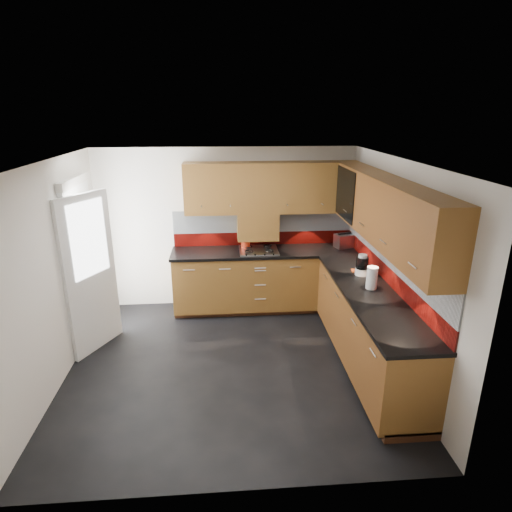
{
  "coord_description": "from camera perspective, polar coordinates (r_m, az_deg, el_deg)",
  "views": [
    {
      "loc": [
        -0.05,
        -4.43,
        2.9
      ],
      "look_at": [
        0.35,
        0.65,
        1.15
      ],
      "focal_mm": 30.0,
      "sensor_mm": 36.0,
      "label": 1
    }
  ],
  "objects": [
    {
      "name": "back_door",
      "position": [
        5.77,
        -21.64,
        -1.31
      ],
      "size": [
        0.42,
        1.19,
        2.04
      ],
      "color": "white",
      "rests_on": "room"
    },
    {
      "name": "paper_towel",
      "position": [
        5.09,
        15.19,
        -2.82
      ],
      "size": [
        0.14,
        0.14,
        0.26
      ],
      "primitive_type": "cylinder",
      "rotation": [
        0.0,
        0.0,
        0.15
      ],
      "color": "white",
      "rests_on": "countertop"
    },
    {
      "name": "food_processor",
      "position": [
        5.47,
        13.95,
        -1.26
      ],
      "size": [
        0.16,
        0.16,
        0.27
      ],
      "color": "white",
      "rests_on": "countertop"
    },
    {
      "name": "extractor_hood",
      "position": [
        6.3,
        0.23,
        4.07
      ],
      "size": [
        0.6,
        0.33,
        0.4
      ],
      "primitive_type": "cube",
      "color": "brown",
      "rests_on": "room"
    },
    {
      "name": "upper_cabinets",
      "position": [
        5.47,
        9.22,
        7.54
      ],
      "size": [
        2.5,
        3.2,
        0.72
      ],
      "color": "brown",
      "rests_on": "room"
    },
    {
      "name": "backsplash",
      "position": [
        5.78,
        9.01,
        1.71
      ],
      "size": [
        2.7,
        3.2,
        0.54
      ],
      "color": "maroon",
      "rests_on": "countertop"
    },
    {
      "name": "glass_cabinet",
      "position": [
        5.87,
        13.2,
        8.31
      ],
      "size": [
        0.32,
        0.8,
        0.66
      ],
      "color": "black",
      "rests_on": "room"
    },
    {
      "name": "toaster",
      "position": [
        6.53,
        11.75,
        2.01
      ],
      "size": [
        0.33,
        0.26,
        0.21
      ],
      "color": "silver",
      "rests_on": "countertop"
    },
    {
      "name": "utensil_pot",
      "position": [
        6.34,
        -1.42,
        1.91
      ],
      "size": [
        0.13,
        0.13,
        0.46
      ],
      "color": "red",
      "rests_on": "countertop"
    },
    {
      "name": "orange_cloth",
      "position": [
        5.62,
        13.28,
        -1.91
      ],
      "size": [
        0.14,
        0.13,
        0.01
      ],
      "primitive_type": "cube",
      "rotation": [
        0.0,
        0.0,
        -0.13
      ],
      "color": "#EB531A",
      "rests_on": "countertop"
    },
    {
      "name": "gas_hob",
      "position": [
        6.23,
        0.35,
        0.79
      ],
      "size": [
        0.56,
        0.49,
        0.04
      ],
      "color": "silver",
      "rests_on": "countertop"
    },
    {
      "name": "countertop",
      "position": [
        5.62,
        7.17,
        -1.84
      ],
      "size": [
        2.72,
        3.22,
        0.04
      ],
      "color": "black",
      "rests_on": "base_cabinets"
    },
    {
      "name": "base_cabinets",
      "position": [
        5.82,
        7.07,
        -6.23
      ],
      "size": [
        2.7,
        3.2,
        0.95
      ],
      "color": "brown",
      "rests_on": "room"
    },
    {
      "name": "room",
      "position": [
        4.65,
        -3.63,
        1.38
      ],
      "size": [
        4.0,
        3.8,
        2.64
      ],
      "color": "black"
    }
  ]
}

